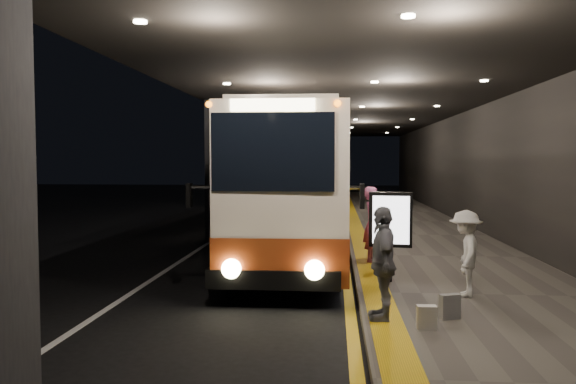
{
  "coord_description": "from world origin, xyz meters",
  "views": [
    {
      "loc": [
        2.07,
        -13.35,
        2.54
      ],
      "look_at": [
        0.83,
        1.66,
        1.7
      ],
      "focal_mm": 35.0,
      "sensor_mm": 36.0,
      "label": 1
    }
  ],
  "objects_px": {
    "bag_plain": "(427,317)",
    "coach_main": "(296,191)",
    "passenger_boarding": "(373,224)",
    "passenger_waiting_white": "(466,253)",
    "bag_polka": "(450,307)",
    "info_sign": "(391,222)",
    "coach_second": "(318,177)",
    "stanchion_post": "(377,247)",
    "coach_third": "(317,170)",
    "passenger_waiting_grey": "(383,263)"
  },
  "relations": [
    {
      "from": "coach_third",
      "to": "stanchion_post",
      "type": "xyz_separation_m",
      "value": [
        2.23,
        -30.7,
        -1.16
      ]
    },
    {
      "from": "passenger_boarding",
      "to": "bag_polka",
      "type": "height_order",
      "value": "passenger_boarding"
    },
    {
      "from": "bag_polka",
      "to": "coach_main",
      "type": "bearing_deg",
      "value": 113.27
    },
    {
      "from": "passenger_waiting_white",
      "to": "bag_polka",
      "type": "height_order",
      "value": "passenger_waiting_white"
    },
    {
      "from": "stanchion_post",
      "to": "bag_polka",
      "type": "bearing_deg",
      "value": -77.23
    },
    {
      "from": "passenger_waiting_white",
      "to": "coach_third",
      "type": "bearing_deg",
      "value": -161.68
    },
    {
      "from": "coach_main",
      "to": "passenger_boarding",
      "type": "relative_size",
      "value": 6.48
    },
    {
      "from": "coach_main",
      "to": "passenger_waiting_grey",
      "type": "bearing_deg",
      "value": -76.13
    },
    {
      "from": "passenger_waiting_white",
      "to": "passenger_boarding",
      "type": "bearing_deg",
      "value": -144.74
    },
    {
      "from": "coach_third",
      "to": "bag_plain",
      "type": "distance_m",
      "value": 34.99
    },
    {
      "from": "coach_second",
      "to": "passenger_boarding",
      "type": "relative_size",
      "value": 6.23
    },
    {
      "from": "coach_main",
      "to": "info_sign",
      "type": "distance_m",
      "value": 4.46
    },
    {
      "from": "coach_second",
      "to": "bag_polka",
      "type": "height_order",
      "value": "coach_second"
    },
    {
      "from": "passenger_boarding",
      "to": "bag_plain",
      "type": "xyz_separation_m",
      "value": [
        0.41,
        -5.34,
        -0.72
      ]
    },
    {
      "from": "bag_polka",
      "to": "bag_plain",
      "type": "xyz_separation_m",
      "value": [
        -0.43,
        -0.56,
        -0.02
      ]
    },
    {
      "from": "coach_third",
      "to": "passenger_waiting_white",
      "type": "xyz_separation_m",
      "value": [
        3.61,
        -32.8,
        -0.92
      ]
    },
    {
      "from": "stanchion_post",
      "to": "coach_second",
      "type": "bearing_deg",
      "value": 95.57
    },
    {
      "from": "coach_third",
      "to": "bag_polka",
      "type": "distance_m",
      "value": 34.47
    },
    {
      "from": "passenger_boarding",
      "to": "passenger_waiting_grey",
      "type": "bearing_deg",
      "value": -169.98
    },
    {
      "from": "coach_third",
      "to": "bag_plain",
      "type": "bearing_deg",
      "value": -83.25
    },
    {
      "from": "coach_third",
      "to": "bag_polka",
      "type": "xyz_separation_m",
      "value": [
        3.05,
        -34.3,
        -1.49
      ]
    },
    {
      "from": "info_sign",
      "to": "stanchion_post",
      "type": "distance_m",
      "value": 1.25
    },
    {
      "from": "coach_third",
      "to": "stanchion_post",
      "type": "relative_size",
      "value": 11.76
    },
    {
      "from": "coach_third",
      "to": "passenger_boarding",
      "type": "distance_m",
      "value": 29.62
    },
    {
      "from": "coach_second",
      "to": "stanchion_post",
      "type": "relative_size",
      "value": 10.7
    },
    {
      "from": "info_sign",
      "to": "coach_main",
      "type": "bearing_deg",
      "value": 128.06
    },
    {
      "from": "coach_third",
      "to": "info_sign",
      "type": "xyz_separation_m",
      "value": [
        2.41,
        -31.73,
        -0.48
      ]
    },
    {
      "from": "info_sign",
      "to": "passenger_waiting_grey",
      "type": "bearing_deg",
      "value": -88.72
    },
    {
      "from": "passenger_boarding",
      "to": "passenger_waiting_white",
      "type": "bearing_deg",
      "value": -144.66
    },
    {
      "from": "coach_second",
      "to": "info_sign",
      "type": "distance_m",
      "value": 20.18
    },
    {
      "from": "bag_polka",
      "to": "bag_plain",
      "type": "distance_m",
      "value": 0.71
    },
    {
      "from": "bag_polka",
      "to": "passenger_boarding",
      "type": "bearing_deg",
      "value": 99.98
    },
    {
      "from": "coach_second",
      "to": "bag_polka",
      "type": "xyz_separation_m",
      "value": [
        2.67,
        -22.64,
        -1.32
      ]
    },
    {
      "from": "coach_second",
      "to": "passenger_waiting_white",
      "type": "xyz_separation_m",
      "value": [
        3.24,
        -21.14,
        -0.75
      ]
    },
    {
      "from": "passenger_waiting_grey",
      "to": "coach_main",
      "type": "bearing_deg",
      "value": -165.47
    },
    {
      "from": "bag_polka",
      "to": "coach_third",
      "type": "bearing_deg",
      "value": 95.08
    },
    {
      "from": "bag_plain",
      "to": "coach_main",
      "type": "bearing_deg",
      "value": 108.46
    },
    {
      "from": "passenger_waiting_white",
      "to": "bag_polka",
      "type": "xyz_separation_m",
      "value": [
        -0.57,
        -1.5,
        -0.57
      ]
    },
    {
      "from": "info_sign",
      "to": "stanchion_post",
      "type": "bearing_deg",
      "value": 108.89
    },
    {
      "from": "coach_second",
      "to": "coach_third",
      "type": "height_order",
      "value": "coach_third"
    },
    {
      "from": "passenger_boarding",
      "to": "stanchion_post",
      "type": "height_order",
      "value": "passenger_boarding"
    },
    {
      "from": "passenger_boarding",
      "to": "coach_third",
      "type": "bearing_deg",
      "value": 16.39
    },
    {
      "from": "coach_third",
      "to": "coach_second",
      "type": "bearing_deg",
      "value": -85.7
    },
    {
      "from": "bag_polka",
      "to": "info_sign",
      "type": "bearing_deg",
      "value": 104.03
    },
    {
      "from": "coach_third",
      "to": "bag_plain",
      "type": "relative_size",
      "value": 36.04
    },
    {
      "from": "stanchion_post",
      "to": "bag_plain",
      "type": "bearing_deg",
      "value": -84.76
    },
    {
      "from": "coach_main",
      "to": "passenger_waiting_white",
      "type": "xyz_separation_m",
      "value": [
        3.35,
        -4.97,
        -0.81
      ]
    },
    {
      "from": "bag_polka",
      "to": "info_sign",
      "type": "xyz_separation_m",
      "value": [
        -0.64,
        2.57,
        1.01
      ]
    },
    {
      "from": "bag_plain",
      "to": "bag_polka",
      "type": "bearing_deg",
      "value": 52.4
    },
    {
      "from": "passenger_waiting_grey",
      "to": "info_sign",
      "type": "relative_size",
      "value": 0.97
    }
  ]
}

